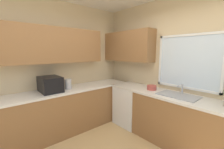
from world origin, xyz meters
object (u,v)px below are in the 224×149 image
object	(u,v)px
dishwasher	(130,105)
microwave	(50,84)
kettle	(68,84)
sink_assembly	(178,95)
bowl	(152,88)

from	to	relation	value
dishwasher	microwave	world-z (taller)	microwave
dishwasher	microwave	xyz separation A→B (m)	(-0.66, -1.56, 0.62)
dishwasher	kettle	size ratio (longest dim) A/B	4.20
microwave	sink_assembly	world-z (taller)	microwave
microwave	sink_assembly	size ratio (longest dim) A/B	0.74
kettle	sink_assembly	distance (m)	2.12
sink_assembly	bowl	xyz separation A→B (m)	(-0.53, -0.01, 0.03)
bowl	sink_assembly	bearing A→B (deg)	0.64
microwave	bowl	world-z (taller)	microwave
bowl	kettle	bearing A→B (deg)	-133.31
dishwasher	sink_assembly	xyz separation A→B (m)	(1.07, 0.04, 0.49)
microwave	kettle	distance (m)	0.35
dishwasher	kettle	distance (m)	1.49
kettle	bowl	xyz separation A→B (m)	(1.17, 1.25, -0.06)
kettle	microwave	bearing A→B (deg)	-93.30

